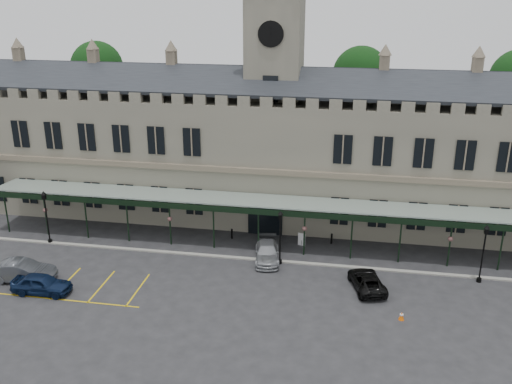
% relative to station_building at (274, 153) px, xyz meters
% --- Properties ---
extents(ground, '(140.00, 140.00, 0.00)m').
position_rel_station_building_xyz_m(ground, '(0.00, -15.91, -6.47)').
color(ground, '#252527').
extents(station_building, '(60.00, 10.36, 17.30)m').
position_rel_station_building_xyz_m(station_building, '(0.00, 0.00, 0.00)').
color(station_building, '#676356').
rests_on(station_building, ground).
extents(clock_tower, '(5.60, 5.60, 24.80)m').
position_rel_station_building_xyz_m(clock_tower, '(0.00, 0.09, 6.64)').
color(clock_tower, '#676356').
rests_on(clock_tower, ground).
extents(canopy, '(50.00, 4.10, 4.30)m').
position_rel_station_building_xyz_m(canopy, '(0.00, -8.45, -4.06)').
color(canopy, '#8C9E93').
rests_on(canopy, ground).
extents(kerb, '(60.00, 0.40, 0.12)m').
position_rel_station_building_xyz_m(kerb, '(0.00, -10.41, -6.41)').
color(kerb, gray).
rests_on(kerb, ground).
extents(parking_markings, '(16.00, 6.00, 0.01)m').
position_rel_station_building_xyz_m(parking_markings, '(-14.00, -17.41, -6.47)').
color(parking_markings, gold).
rests_on(parking_markings, ground).
extents(tree_behind_left, '(6.00, 6.00, 16.00)m').
position_rel_station_building_xyz_m(tree_behind_left, '(-22.00, 9.09, 6.35)').
color(tree_behind_left, '#332314').
rests_on(tree_behind_left, ground).
extents(tree_behind_mid, '(6.00, 6.00, 16.00)m').
position_rel_station_building_xyz_m(tree_behind_mid, '(8.00, 9.09, 6.35)').
color(tree_behind_mid, '#332314').
rests_on(tree_behind_mid, ground).
extents(lamp_post_left, '(0.48, 0.48, 5.04)m').
position_rel_station_building_xyz_m(lamp_post_left, '(-18.91, -10.35, -3.48)').
color(lamp_post_left, black).
rests_on(lamp_post_left, ground).
extents(lamp_post_mid, '(0.45, 0.45, 4.79)m').
position_rel_station_building_xyz_m(lamp_post_mid, '(2.17, -10.68, -3.63)').
color(lamp_post_mid, black).
rests_on(lamp_post_mid, ground).
extents(lamp_post_right, '(0.46, 0.46, 4.91)m').
position_rel_station_building_xyz_m(lamp_post_right, '(18.11, -11.03, -3.56)').
color(lamp_post_right, black).
rests_on(lamp_post_right, ground).
extents(traffic_cone, '(0.39, 0.39, 0.62)m').
position_rel_station_building_xyz_m(traffic_cone, '(11.73, -17.63, -6.16)').
color(traffic_cone, '#E55B07').
rests_on(traffic_cone, ground).
extents(sign_board, '(0.68, 0.27, 1.20)m').
position_rel_station_building_xyz_m(sign_board, '(3.62, -6.89, -5.88)').
color(sign_board, black).
rests_on(sign_board, ground).
extents(bollard_left, '(0.17, 0.17, 0.94)m').
position_rel_station_building_xyz_m(bollard_left, '(-2.86, -6.51, -6.00)').
color(bollard_left, black).
rests_on(bollard_left, ground).
extents(bollard_right, '(0.17, 0.17, 0.95)m').
position_rel_station_building_xyz_m(bollard_right, '(6.25, -6.02, -5.99)').
color(bollard_right, black).
rests_on(bollard_right, ground).
extents(car_left_a, '(4.57, 1.94, 1.54)m').
position_rel_station_building_xyz_m(car_left_a, '(-15.00, -18.61, -5.70)').
color(car_left_a, '#0C1A36').
rests_on(car_left_a, ground).
extents(car_left_b, '(5.27, 2.41, 1.68)m').
position_rel_station_building_xyz_m(car_left_b, '(-17.50, -17.12, -5.63)').
color(car_left_b, '#3D4046').
rests_on(car_left_b, ground).
extents(car_taxi, '(2.80, 5.19, 1.43)m').
position_rel_station_building_xyz_m(car_taxi, '(1.00, -10.17, -5.75)').
color(car_taxi, gray).
rests_on(car_taxi, ground).
extents(car_van, '(3.37, 5.04, 1.28)m').
position_rel_station_building_xyz_m(car_van, '(9.34, -13.63, -5.83)').
color(car_van, black).
rests_on(car_van, ground).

